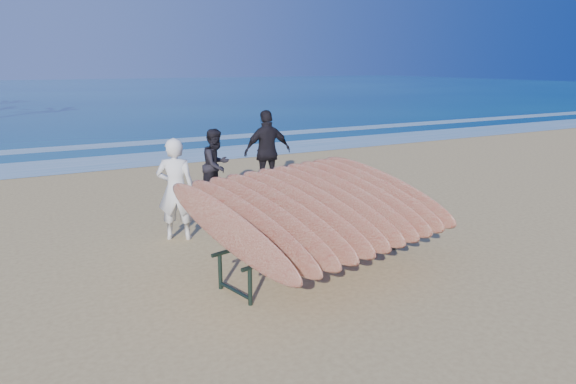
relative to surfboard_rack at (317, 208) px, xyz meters
name	(u,v)px	position (x,y,z in m)	size (l,w,h in m)	color
ground	(313,264)	(0.02, 0.11, -0.92)	(120.00, 120.00, 0.00)	tan
ocean	(52,92)	(0.02, 55.11, -0.92)	(160.00, 160.00, 0.00)	navy
foam_near	(153,158)	(0.02, 10.11, -0.91)	(160.00, 160.00, 0.00)	white
foam_far	(131,144)	(0.02, 13.61, -0.92)	(160.00, 160.00, 0.00)	white
surfboard_rack	(317,208)	(0.00, 0.00, 0.00)	(3.76, 3.52, 1.51)	#1C2E26
person_white	(176,189)	(-1.44, 2.22, -0.05)	(0.64, 0.42, 1.75)	silver
person_dark_a	(216,165)	(0.04, 4.31, -0.13)	(0.77, 0.60, 1.59)	black
person_dark_b	(268,152)	(1.37, 4.50, 0.04)	(1.13, 0.47, 1.92)	black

